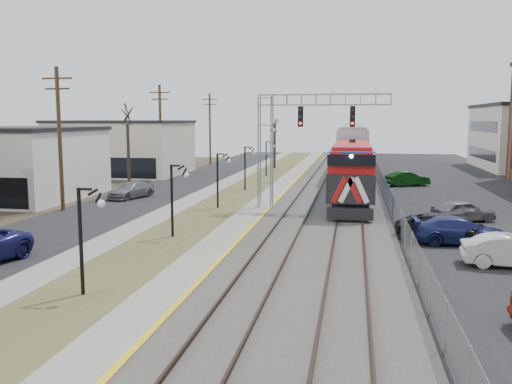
# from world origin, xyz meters

# --- Properties ---
(street_west) EXTENTS (7.00, 120.00, 0.04)m
(street_west) POSITION_xyz_m (-11.50, 35.00, 0.02)
(street_west) COLOR black
(street_west) RESTS_ON ground
(sidewalk) EXTENTS (2.00, 120.00, 0.08)m
(sidewalk) POSITION_xyz_m (-7.00, 35.00, 0.04)
(sidewalk) COLOR gray
(sidewalk) RESTS_ON ground
(grass_median) EXTENTS (4.00, 120.00, 0.06)m
(grass_median) POSITION_xyz_m (-4.00, 35.00, 0.03)
(grass_median) COLOR #494B28
(grass_median) RESTS_ON ground
(platform) EXTENTS (2.00, 120.00, 0.24)m
(platform) POSITION_xyz_m (-1.00, 35.00, 0.12)
(platform) COLOR gray
(platform) RESTS_ON ground
(ballast_bed) EXTENTS (8.00, 120.00, 0.20)m
(ballast_bed) POSITION_xyz_m (4.00, 35.00, 0.10)
(ballast_bed) COLOR #595651
(ballast_bed) RESTS_ON ground
(parking_lot) EXTENTS (16.00, 120.00, 0.04)m
(parking_lot) POSITION_xyz_m (16.00, 35.00, 0.02)
(parking_lot) COLOR black
(parking_lot) RESTS_ON ground
(platform_edge) EXTENTS (0.24, 120.00, 0.01)m
(platform_edge) POSITION_xyz_m (-0.12, 35.00, 0.24)
(platform_edge) COLOR gold
(platform_edge) RESTS_ON platform
(track_near) EXTENTS (1.58, 120.00, 0.15)m
(track_near) POSITION_xyz_m (2.00, 35.00, 0.28)
(track_near) COLOR #2D2119
(track_near) RESTS_ON ballast_bed
(track_far) EXTENTS (1.58, 120.00, 0.15)m
(track_far) POSITION_xyz_m (5.50, 35.00, 0.28)
(track_far) COLOR #2D2119
(track_far) RESTS_ON ballast_bed
(train) EXTENTS (3.00, 85.85, 5.33)m
(train) POSITION_xyz_m (5.50, 67.69, 2.92)
(train) COLOR blue
(train) RESTS_ON ground
(signal_gantry) EXTENTS (9.00, 1.07, 8.15)m
(signal_gantry) POSITION_xyz_m (1.22, 27.99, 5.59)
(signal_gantry) COLOR gray
(signal_gantry) RESTS_ON ground
(lampposts) EXTENTS (0.14, 62.14, 4.00)m
(lampposts) POSITION_xyz_m (-4.00, 18.29, 2.00)
(lampposts) COLOR black
(lampposts) RESTS_ON ground
(utility_poles) EXTENTS (0.28, 80.28, 10.00)m
(utility_poles) POSITION_xyz_m (-14.50, 25.00, 5.00)
(utility_poles) COLOR #4C3823
(utility_poles) RESTS_ON ground
(fence) EXTENTS (0.04, 120.00, 1.60)m
(fence) POSITION_xyz_m (8.20, 35.00, 0.80)
(fence) COLOR gray
(fence) RESTS_ON ground
(bare_trees) EXTENTS (12.30, 42.30, 5.95)m
(bare_trees) POSITION_xyz_m (-12.66, 38.91, 2.70)
(bare_trees) COLOR #382D23
(bare_trees) RESTS_ON ground
(car_lot_c) EXTENTS (5.48, 4.16, 1.38)m
(car_lot_c) POSITION_xyz_m (10.49, 19.69, 0.69)
(car_lot_c) COLOR black
(car_lot_c) RESTS_ON ground
(car_lot_d) EXTENTS (4.92, 2.21, 1.40)m
(car_lot_d) POSITION_xyz_m (11.10, 19.00, 0.70)
(car_lot_d) COLOR navy
(car_lot_d) RESTS_ON ground
(car_lot_e) EXTENTS (4.30, 2.93, 1.36)m
(car_lot_e) POSITION_xyz_m (12.51, 25.61, 0.68)
(car_lot_e) COLOR slate
(car_lot_e) RESTS_ON ground
(car_lot_f) EXTENTS (4.45, 2.90, 1.38)m
(car_lot_f) POSITION_xyz_m (10.79, 43.98, 0.69)
(car_lot_f) COLOR #0C3F0E
(car_lot_f) RESTS_ON ground
(car_street_b) EXTENTS (3.11, 4.88, 1.32)m
(car_street_b) POSITION_xyz_m (-12.18, 31.52, 0.66)
(car_street_b) COLOR slate
(car_street_b) RESTS_ON ground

